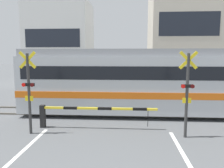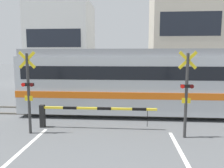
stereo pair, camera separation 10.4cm
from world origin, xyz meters
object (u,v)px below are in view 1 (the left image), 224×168
crossing_barrier_far (135,92)px  crossing_signal_left (29,89)px  commuter_train (175,80)px  crossing_barrier_near (77,112)px  pedestrian (106,81)px  crossing_signal_right (187,91)px

crossing_barrier_far → crossing_signal_left: bearing=-126.2°
commuter_train → crossing_barrier_near: size_ratio=3.19×
pedestrian → commuter_train: bearing=-56.7°
crossing_barrier_near → crossing_signal_right: bearing=-10.2°
pedestrian → crossing_signal_left: bearing=-102.1°
crossing_signal_left → pedestrian: crossing_signal_left is taller
crossing_barrier_far → crossing_signal_right: 6.30m
crossing_barrier_near → crossing_barrier_far: bearing=63.2°
commuter_train → pedestrian: size_ratio=9.06×
commuter_train → crossing_signal_right: bearing=-94.5°
crossing_barrier_near → pedestrian: pedestrian is taller
crossing_signal_left → crossing_signal_right: 6.10m
crossing_signal_left → pedestrian: size_ratio=1.85×
commuter_train → crossing_signal_left: 7.24m
crossing_barrier_far → crossing_barrier_near: bearing=-116.8°
crossing_barrier_far → crossing_signal_right: bearing=-73.7°
commuter_train → crossing_signal_left: size_ratio=4.89×
commuter_train → crossing_barrier_far: (-2.01, 2.53, -1.11)m
commuter_train → crossing_barrier_near: 5.45m
commuter_train → crossing_signal_left: (-6.37, -3.44, -0.02)m
crossing_barrier_near → pedestrian: bearing=87.6°
crossing_signal_right → pedestrian: size_ratio=1.85×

